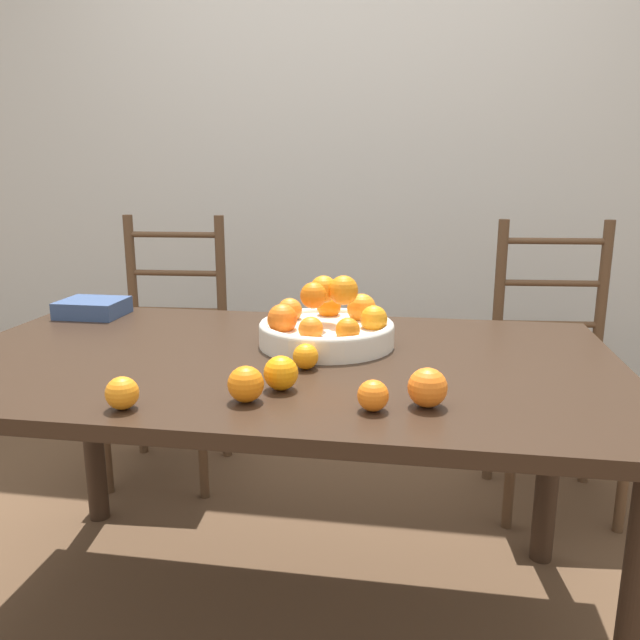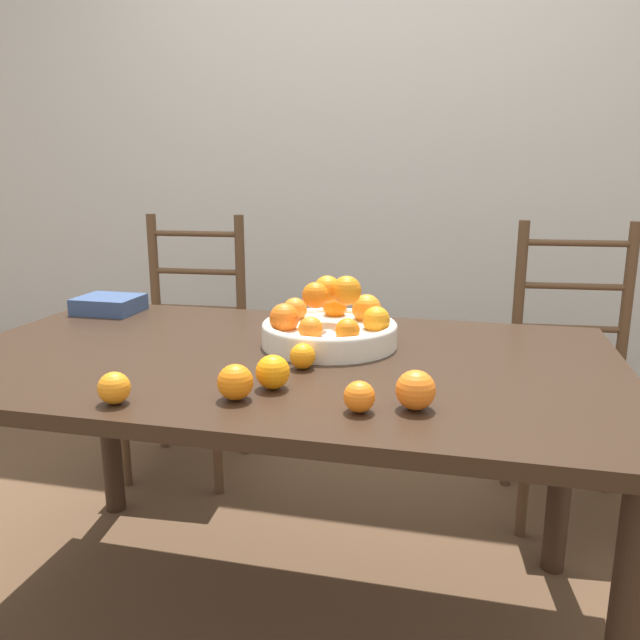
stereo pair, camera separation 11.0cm
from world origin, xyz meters
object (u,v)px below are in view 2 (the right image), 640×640
object	(u,v)px
orange_loose_2	(235,382)
orange_loose_5	(359,397)
fruit_bowl	(330,326)
orange_loose_1	(416,390)
orange_loose_4	(114,388)
chair_left	(188,352)
chair_right	(575,380)
orange_loose_0	(302,356)
orange_loose_3	(273,372)
book_stack	(109,304)

from	to	relation	value
orange_loose_2	orange_loose_5	xyz separation A→B (m)	(0.26, -0.01, -0.01)
fruit_bowl	orange_loose_2	world-z (taller)	fruit_bowl
fruit_bowl	orange_loose_5	xyz separation A→B (m)	(0.16, -0.45, -0.02)
orange_loose_1	orange_loose_4	xyz separation A→B (m)	(-0.59, -0.11, -0.01)
fruit_bowl	orange_loose_1	distance (m)	0.49
chair_left	chair_right	bearing A→B (deg)	-3.63
fruit_bowl	orange_loose_0	bearing A→B (deg)	-94.86
orange_loose_2	orange_loose_5	size ratio (longest dim) A/B	1.20
chair_left	orange_loose_1	bearing A→B (deg)	-51.18
orange_loose_3	chair_left	size ratio (longest dim) A/B	0.07
orange_loose_1	chair_right	world-z (taller)	chair_right
fruit_bowl	chair_left	distance (m)	1.07
fruit_bowl	orange_loose_2	bearing A→B (deg)	-102.44
orange_loose_3	orange_loose_5	distance (m)	0.22
orange_loose_3	fruit_bowl	bearing A→B (deg)	83.12
orange_loose_2	chair_right	size ratio (longest dim) A/B	0.07
fruit_bowl	orange_loose_3	world-z (taller)	fruit_bowl
chair_left	chair_right	xyz separation A→B (m)	(1.49, -0.00, 0.00)
orange_loose_5	book_stack	world-z (taller)	orange_loose_5
orange_loose_1	book_stack	world-z (taller)	orange_loose_1
orange_loose_4	fruit_bowl	bearing A→B (deg)	58.10
orange_loose_5	fruit_bowl	bearing A→B (deg)	109.30
orange_loose_0	orange_loose_4	world-z (taller)	orange_loose_4
chair_left	orange_loose_3	bearing A→B (deg)	-59.91
chair_right	book_stack	size ratio (longest dim) A/B	5.35
orange_loose_1	orange_loose_3	xyz separation A→B (m)	(-0.31, 0.05, -0.00)
orange_loose_0	chair_left	world-z (taller)	chair_left
orange_loose_1	orange_loose_3	world-z (taller)	orange_loose_1
orange_loose_3	chair_right	distance (m)	1.35
orange_loose_3	orange_loose_4	world-z (taller)	orange_loose_3
orange_loose_1	chair_left	world-z (taller)	chair_left
orange_loose_3	book_stack	size ratio (longest dim) A/B	0.38
orange_loose_0	chair_left	size ratio (longest dim) A/B	0.06
orange_loose_5	chair_right	world-z (taller)	chair_right
orange_loose_5	book_stack	size ratio (longest dim) A/B	0.32
fruit_bowl	book_stack	bearing A→B (deg)	164.54
orange_loose_3	book_stack	xyz separation A→B (m)	(-0.75, 0.58, -0.01)
fruit_bowl	orange_loose_0	distance (m)	0.22
book_stack	orange_loose_5	bearing A→B (deg)	-35.19
book_stack	orange_loose_3	bearing A→B (deg)	-37.88
orange_loose_0	chair_right	xyz separation A→B (m)	(0.76, 0.91, -0.30)
orange_loose_2	chair_left	size ratio (longest dim) A/B	0.07
orange_loose_5	chair_right	bearing A→B (deg)	63.04
orange_loose_1	chair_left	size ratio (longest dim) A/B	0.08
fruit_bowl	chair_left	bearing A→B (deg)	137.23
orange_loose_1	fruit_bowl	bearing A→B (deg)	122.41
orange_loose_2	chair_left	world-z (taller)	chair_left
orange_loose_3	orange_loose_4	bearing A→B (deg)	-150.68
orange_loose_1	orange_loose_4	size ratio (longest dim) A/B	1.21
orange_loose_1	orange_loose_5	xyz separation A→B (m)	(-0.10, -0.04, -0.01)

